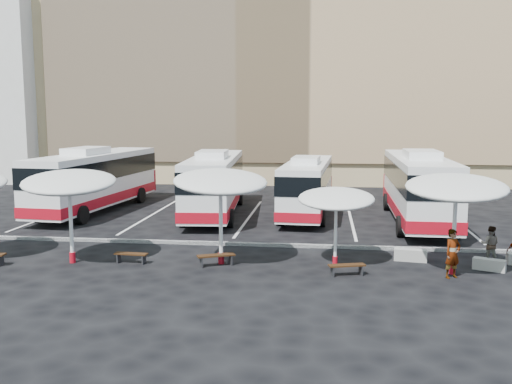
# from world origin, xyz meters

# --- Properties ---
(ground) EXTENTS (120.00, 120.00, 0.00)m
(ground) POSITION_xyz_m (0.00, 0.00, 0.00)
(ground) COLOR black
(ground) RESTS_ON ground
(sandstone_building) EXTENTS (42.00, 18.25, 29.60)m
(sandstone_building) POSITION_xyz_m (0.00, 31.87, 12.63)
(sandstone_building) COLOR tan
(sandstone_building) RESTS_ON ground
(curb_divider) EXTENTS (34.00, 0.25, 0.15)m
(curb_divider) POSITION_xyz_m (0.00, 0.50, 0.07)
(curb_divider) COLOR black
(curb_divider) RESTS_ON ground
(bay_lines) EXTENTS (24.15, 12.00, 0.01)m
(bay_lines) POSITION_xyz_m (0.00, 8.00, 0.01)
(bay_lines) COLOR white
(bay_lines) RESTS_ON ground
(bus_0) EXTENTS (3.93, 13.10, 4.10)m
(bus_0) POSITION_xyz_m (-9.90, 8.96, 2.09)
(bus_0) COLOR white
(bus_0) RESTS_ON ground
(bus_1) EXTENTS (3.66, 12.67, 3.97)m
(bus_1) POSITION_xyz_m (-2.24, 8.72, 2.03)
(bus_1) COLOR white
(bus_1) RESTS_ON ground
(bus_2) EXTENTS (3.15, 11.52, 3.62)m
(bus_2) POSITION_xyz_m (3.39, 9.28, 1.85)
(bus_2) COLOR white
(bus_2) RESTS_ON ground
(bus_3) EXTENTS (3.27, 13.14, 4.15)m
(bus_3) POSITION_xyz_m (9.68, 7.62, 2.12)
(bus_3) COLOR white
(bus_3) RESTS_ON ground
(sunshade_1) EXTENTS (4.62, 4.66, 3.94)m
(sunshade_1) POSITION_xyz_m (-5.88, -3.38, 3.34)
(sunshade_1) COLOR white
(sunshade_1) RESTS_ON ground
(sunshade_2) EXTENTS (4.96, 4.99, 3.99)m
(sunshade_2) POSITION_xyz_m (0.25, -2.80, 3.39)
(sunshade_2) COLOR white
(sunshade_2) RESTS_ON ground
(sunshade_3) EXTENTS (3.14, 3.18, 3.21)m
(sunshade_3) POSITION_xyz_m (4.90, -2.46, 2.73)
(sunshade_3) COLOR white
(sunshade_3) RESTS_ON ground
(sunshade_4) EXTENTS (4.23, 4.28, 3.94)m
(sunshade_4) POSITION_xyz_m (9.36, -3.25, 3.35)
(sunshade_4) COLOR white
(sunshade_4) RESTS_ON ground
(wood_bench_1) EXTENTS (1.40, 0.48, 0.42)m
(wood_bench_1) POSITION_xyz_m (-3.44, -3.17, 0.32)
(wood_bench_1) COLOR black
(wood_bench_1) RESTS_ON ground
(wood_bench_2) EXTENTS (1.56, 1.00, 0.47)m
(wood_bench_2) POSITION_xyz_m (0.11, -3.17, 0.36)
(wood_bench_2) COLOR black
(wood_bench_2) RESTS_ON ground
(wood_bench_3) EXTENTS (1.46, 0.75, 0.43)m
(wood_bench_3) POSITION_xyz_m (5.32, -3.95, 0.33)
(wood_bench_3) COLOR black
(wood_bench_3) RESTS_ON ground
(conc_bench_0) EXTENTS (1.38, 0.66, 0.50)m
(conc_bench_0) POSITION_xyz_m (8.05, -1.42, 0.25)
(conc_bench_0) COLOR #979792
(conc_bench_0) RESTS_ON ground
(conc_bench_1) EXTENTS (1.27, 0.88, 0.46)m
(conc_bench_1) POSITION_xyz_m (10.92, -2.53, 0.23)
(conc_bench_1) COLOR #979792
(conc_bench_1) RESTS_ON ground
(passenger_0) EXTENTS (0.81, 0.73, 1.86)m
(passenger_0) POSITION_xyz_m (9.22, -3.77, 0.93)
(passenger_0) COLOR black
(passenger_0) RESTS_ON ground
(passenger_1) EXTENTS (0.90, 0.79, 1.54)m
(passenger_1) POSITION_xyz_m (11.27, -1.32, 0.77)
(passenger_1) COLOR black
(passenger_1) RESTS_ON ground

